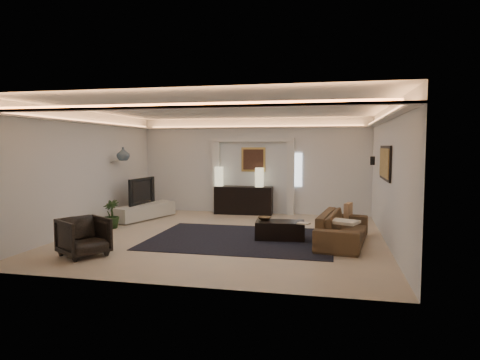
% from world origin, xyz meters
% --- Properties ---
extents(floor, '(7.00, 7.00, 0.00)m').
position_xyz_m(floor, '(0.00, 0.00, 0.00)').
color(floor, beige).
rests_on(floor, ground).
extents(ceiling, '(7.00, 7.00, 0.00)m').
position_xyz_m(ceiling, '(0.00, 0.00, 2.90)').
color(ceiling, white).
rests_on(ceiling, ground).
extents(wall_back, '(7.00, 0.00, 7.00)m').
position_xyz_m(wall_back, '(0.00, 3.50, 1.45)').
color(wall_back, silver).
rests_on(wall_back, ground).
extents(wall_front, '(7.00, 0.00, 7.00)m').
position_xyz_m(wall_front, '(0.00, -3.50, 1.45)').
color(wall_front, silver).
rests_on(wall_front, ground).
extents(wall_left, '(0.00, 7.00, 7.00)m').
position_xyz_m(wall_left, '(-3.50, 0.00, 1.45)').
color(wall_left, silver).
rests_on(wall_left, ground).
extents(wall_right, '(0.00, 7.00, 7.00)m').
position_xyz_m(wall_right, '(3.50, 0.00, 1.45)').
color(wall_right, silver).
rests_on(wall_right, ground).
extents(cove_soffit, '(7.00, 7.00, 0.04)m').
position_xyz_m(cove_soffit, '(0.00, 0.00, 2.62)').
color(cove_soffit, silver).
rests_on(cove_soffit, ceiling).
extents(daylight_slit, '(0.25, 0.03, 1.00)m').
position_xyz_m(daylight_slit, '(1.35, 3.48, 1.35)').
color(daylight_slit, white).
rests_on(daylight_slit, wall_back).
extents(area_rug, '(4.00, 3.00, 0.01)m').
position_xyz_m(area_rug, '(0.40, -0.20, 0.01)').
color(area_rug, black).
rests_on(area_rug, ground).
extents(pilaster_left, '(0.22, 0.20, 2.20)m').
position_xyz_m(pilaster_left, '(-1.15, 3.40, 1.10)').
color(pilaster_left, silver).
rests_on(pilaster_left, ground).
extents(pilaster_right, '(0.22, 0.20, 2.20)m').
position_xyz_m(pilaster_right, '(1.15, 3.40, 1.10)').
color(pilaster_right, silver).
rests_on(pilaster_right, ground).
extents(alcove_header, '(2.52, 0.20, 0.12)m').
position_xyz_m(alcove_header, '(0.00, 3.40, 2.25)').
color(alcove_header, silver).
rests_on(alcove_header, wall_back).
extents(painting_frame, '(0.74, 0.04, 0.74)m').
position_xyz_m(painting_frame, '(0.00, 3.47, 1.65)').
color(painting_frame, tan).
rests_on(painting_frame, wall_back).
extents(painting_canvas, '(0.62, 0.02, 0.62)m').
position_xyz_m(painting_canvas, '(0.00, 3.44, 1.65)').
color(painting_canvas, '#4C2D1E').
rests_on(painting_canvas, wall_back).
extents(art_panel_frame, '(0.04, 1.64, 0.74)m').
position_xyz_m(art_panel_frame, '(3.47, 0.30, 1.70)').
color(art_panel_frame, black).
rests_on(art_panel_frame, wall_right).
extents(art_panel_gold, '(0.02, 1.50, 0.62)m').
position_xyz_m(art_panel_gold, '(3.44, 0.30, 1.70)').
color(art_panel_gold, tan).
rests_on(art_panel_gold, wall_right).
extents(wall_sconce, '(0.12, 0.12, 0.22)m').
position_xyz_m(wall_sconce, '(3.38, 2.20, 1.68)').
color(wall_sconce, black).
rests_on(wall_sconce, wall_right).
extents(wall_niche, '(0.10, 0.55, 0.04)m').
position_xyz_m(wall_niche, '(-3.44, 1.40, 1.65)').
color(wall_niche, silver).
rests_on(wall_niche, wall_left).
extents(console, '(1.76, 0.59, 0.87)m').
position_xyz_m(console, '(-0.25, 3.25, 0.40)').
color(console, '#2F221E').
rests_on(console, ground).
extents(lamp_left, '(0.27, 0.27, 0.59)m').
position_xyz_m(lamp_left, '(-1.03, 3.25, 1.09)').
color(lamp_left, '#F3EAB6').
rests_on(lamp_left, console).
extents(lamp_right, '(0.32, 0.32, 0.57)m').
position_xyz_m(lamp_right, '(0.22, 3.25, 1.09)').
color(lamp_right, '#F3E9B3').
rests_on(lamp_right, console).
extents(media_ledge, '(1.12, 2.11, 0.39)m').
position_xyz_m(media_ledge, '(-2.78, 1.73, 0.23)').
color(media_ledge, beige).
rests_on(media_ledge, ground).
extents(tv, '(1.30, 0.30, 0.74)m').
position_xyz_m(tv, '(-3.04, 1.83, 0.82)').
color(tv, black).
rests_on(tv, media_ledge).
extents(figurine, '(0.15, 0.15, 0.39)m').
position_xyz_m(figurine, '(-3.04, 2.06, 0.64)').
color(figurine, '#432C17').
rests_on(figurine, media_ledge).
extents(ginger_jar, '(0.46, 0.46, 0.36)m').
position_xyz_m(ginger_jar, '(-3.15, 1.21, 1.85)').
color(ginger_jar, '#415260').
rests_on(ginger_jar, wall_niche).
extents(plant, '(0.45, 0.45, 0.71)m').
position_xyz_m(plant, '(-3.04, 0.31, 0.36)').
color(plant, black).
rests_on(plant, ground).
extents(sofa, '(2.36, 1.20, 0.66)m').
position_xyz_m(sofa, '(2.59, -0.17, 0.33)').
color(sofa, brown).
rests_on(sofa, ground).
extents(throw_blanket, '(0.67, 0.62, 0.06)m').
position_xyz_m(throw_blanket, '(2.60, -0.65, 0.55)').
color(throw_blanket, beige).
rests_on(throw_blanket, sofa).
extents(throw_pillow, '(0.22, 0.39, 0.37)m').
position_xyz_m(throw_pillow, '(2.74, 0.84, 0.55)').
color(throw_pillow, tan).
rests_on(throw_pillow, sofa).
extents(coffee_table, '(1.12, 0.68, 0.40)m').
position_xyz_m(coffee_table, '(1.25, -0.05, 0.20)').
color(coffee_table, black).
rests_on(coffee_table, ground).
extents(bowl, '(0.33, 0.33, 0.07)m').
position_xyz_m(bowl, '(0.89, 0.03, 0.45)').
color(bowl, '#48331C').
rests_on(bowl, coffee_table).
extents(magazine, '(0.30, 0.25, 0.03)m').
position_xyz_m(magazine, '(1.78, -0.29, 0.42)').
color(magazine, beige).
rests_on(magazine, coffee_table).
extents(armchair, '(1.10, 1.09, 0.73)m').
position_xyz_m(armchair, '(-2.18, -2.25, 0.37)').
color(armchair, black).
rests_on(armchair, ground).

